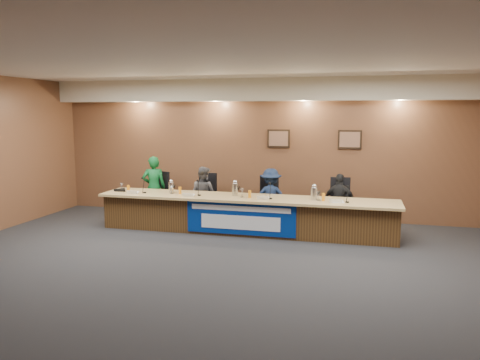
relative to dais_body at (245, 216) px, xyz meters
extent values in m
plane|color=black|center=(0.00, -2.40, -0.35)|extent=(10.00, 10.00, 0.00)
cube|color=silver|center=(0.00, -2.40, 2.85)|extent=(10.00, 8.00, 0.04)
cube|color=brown|center=(0.00, 1.60, 1.25)|extent=(10.00, 0.04, 3.20)
cube|color=beige|center=(0.00, 1.35, 2.60)|extent=(10.00, 0.50, 0.50)
cube|color=#452D15|center=(0.00, 0.00, 0.00)|extent=(6.00, 0.80, 0.70)
cube|color=tan|center=(0.00, -0.05, 0.38)|extent=(6.10, 0.95, 0.05)
cube|color=navy|center=(0.00, -0.41, 0.03)|extent=(2.20, 0.02, 0.65)
cube|color=silver|center=(0.00, -0.43, 0.23)|extent=(2.00, 0.01, 0.10)
cube|color=silver|center=(0.00, -0.43, -0.05)|extent=(1.60, 0.01, 0.28)
cube|color=black|center=(0.40, 1.57, 1.50)|extent=(0.52, 0.04, 0.42)
cube|color=black|center=(2.00, 1.57, 1.50)|extent=(0.52, 0.04, 0.42)
imported|color=#0C5323|center=(-2.34, 0.68, 0.38)|extent=(0.63, 0.53, 1.46)
imported|color=#49484C|center=(-1.14, 0.68, 0.28)|extent=(0.73, 0.65, 1.25)
imported|color=#111F3D|center=(0.39, 0.68, 0.28)|extent=(0.88, 0.62, 1.25)
imported|color=black|center=(1.86, 0.68, 0.25)|extent=(0.74, 0.40, 1.19)
cube|color=black|center=(-2.34, 0.78, 0.13)|extent=(0.63, 0.63, 0.08)
cube|color=black|center=(-1.14, 0.78, 0.13)|extent=(0.48, 0.48, 0.08)
cube|color=black|center=(0.39, 0.78, 0.13)|extent=(0.64, 0.64, 0.08)
cube|color=black|center=(1.86, 0.78, 0.13)|extent=(0.50, 0.50, 0.08)
cube|color=white|center=(-2.37, -0.32, 0.45)|extent=(0.24, 0.08, 0.10)
cylinder|color=black|center=(-2.18, -0.14, 0.41)|extent=(0.07, 0.07, 0.02)
cylinder|color=orange|center=(-2.56, -0.14, 0.47)|extent=(0.06, 0.06, 0.15)
cylinder|color=silver|center=(-2.75, -0.06, 0.49)|extent=(0.08, 0.08, 0.18)
cube|color=white|center=(-1.12, -0.33, 0.45)|extent=(0.24, 0.08, 0.10)
cylinder|color=black|center=(-0.94, -0.15, 0.41)|extent=(0.07, 0.07, 0.02)
cylinder|color=orange|center=(-1.40, -0.07, 0.47)|extent=(0.06, 0.06, 0.15)
cylinder|color=silver|center=(-1.57, -0.09, 0.49)|extent=(0.08, 0.08, 0.18)
cube|color=white|center=(0.42, -0.26, 0.45)|extent=(0.24, 0.08, 0.10)
cylinder|color=black|center=(0.55, -0.15, 0.41)|extent=(0.07, 0.07, 0.02)
cylinder|color=orange|center=(0.12, -0.14, 0.47)|extent=(0.06, 0.06, 0.15)
cylinder|color=silver|center=(-0.04, -0.11, 0.49)|extent=(0.08, 0.08, 0.18)
cube|color=white|center=(1.82, -0.26, 0.45)|extent=(0.24, 0.08, 0.10)
cylinder|color=black|center=(2.03, -0.16, 0.41)|extent=(0.07, 0.07, 0.02)
cylinder|color=orange|center=(1.58, -0.10, 0.47)|extent=(0.06, 0.06, 0.15)
cylinder|color=silver|center=(1.49, -0.07, 0.49)|extent=(0.08, 0.08, 0.18)
cylinder|color=silver|center=(-1.62, 0.00, 0.52)|extent=(0.11, 0.11, 0.23)
cylinder|color=silver|center=(-0.22, 0.03, 0.53)|extent=(0.13, 0.13, 0.26)
cylinder|color=silver|center=(1.39, -0.04, 0.52)|extent=(0.13, 0.13, 0.24)
cylinder|color=black|center=(-2.77, -0.05, 0.43)|extent=(0.32, 0.32, 0.05)
cube|color=white|center=(1.86, -0.12, 0.40)|extent=(0.26, 0.33, 0.01)
camera|label=1|loc=(2.25, -9.11, 2.09)|focal=35.00mm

